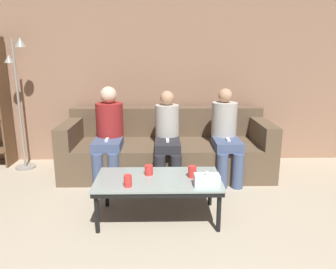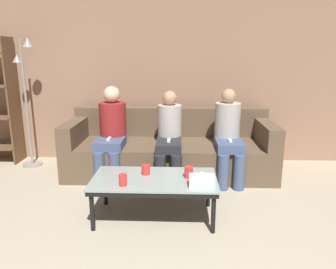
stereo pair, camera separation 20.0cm
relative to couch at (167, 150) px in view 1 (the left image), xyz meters
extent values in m
cube|color=#9E755B|center=(0.00, 0.54, 1.01)|extent=(12.00, 0.06, 2.60)
cube|color=brown|center=(0.00, -0.06, -0.09)|extent=(2.59, 0.94, 0.41)
cube|color=brown|center=(0.00, 0.31, 0.31)|extent=(2.59, 0.20, 0.39)
cube|color=brown|center=(-1.20, -0.06, 0.25)|extent=(0.18, 0.94, 0.27)
cube|color=brown|center=(1.20, -0.06, 0.25)|extent=(0.18, 0.94, 0.27)
cube|color=#8C9E99|center=(-0.10, -1.25, 0.10)|extent=(1.15, 0.61, 0.02)
cube|color=black|center=(-0.10, -1.25, 0.07)|extent=(1.13, 0.60, 0.04)
cylinder|color=black|center=(-0.63, -1.51, -0.12)|extent=(0.04, 0.04, 0.34)
cylinder|color=black|center=(0.42, -1.51, -0.12)|extent=(0.04, 0.04, 0.34)
cylinder|color=black|center=(-0.63, -1.00, -0.12)|extent=(0.04, 0.04, 0.34)
cylinder|color=black|center=(0.42, -1.00, -0.12)|extent=(0.04, 0.04, 0.34)
cylinder|color=red|center=(-0.36, -1.44, 0.16)|extent=(0.07, 0.07, 0.10)
cylinder|color=red|center=(0.21, -1.23, 0.16)|extent=(0.08, 0.08, 0.11)
cylinder|color=red|center=(-0.19, -1.16, 0.15)|extent=(0.08, 0.08, 0.09)
cube|color=silver|center=(0.32, -1.42, 0.15)|extent=(0.22, 0.12, 0.10)
sphere|color=white|center=(0.32, -1.42, 0.22)|extent=(0.04, 0.04, 0.04)
cube|color=brown|center=(-2.16, 0.31, 0.57)|extent=(0.02, 0.32, 1.72)
cylinder|color=gray|center=(-1.91, 0.16, -0.28)|extent=(0.26, 0.26, 0.02)
cylinder|color=gray|center=(-1.91, 0.16, 0.55)|extent=(0.03, 0.03, 1.69)
cone|color=gray|center=(-1.81, 0.16, 1.35)|extent=(0.14, 0.14, 0.12)
cone|color=gray|center=(-1.99, 0.20, 1.15)|extent=(0.12, 0.12, 0.10)
cylinder|color=#47567A|center=(-0.80, -0.53, -0.09)|extent=(0.13, 0.13, 0.41)
cylinder|color=#47567A|center=(-0.62, -0.53, -0.09)|extent=(0.13, 0.13, 0.41)
cube|color=#47567A|center=(-0.71, -0.32, 0.17)|extent=(0.33, 0.42, 0.10)
cylinder|color=maroon|center=(-0.71, -0.11, 0.37)|extent=(0.33, 0.33, 0.51)
sphere|color=beige|center=(-0.71, -0.11, 0.73)|extent=(0.20, 0.20, 0.20)
cube|color=white|center=(-0.71, -0.36, 0.24)|extent=(0.04, 0.12, 0.02)
cylinder|color=#28282D|center=(-0.09, -0.60, -0.09)|extent=(0.13, 0.13, 0.41)
cylinder|color=#28282D|center=(0.09, -0.60, -0.09)|extent=(0.13, 0.13, 0.41)
cube|color=#28282D|center=(0.00, -0.35, 0.17)|extent=(0.29, 0.49, 0.10)
cylinder|color=#B7B2A8|center=(0.00, -0.11, 0.36)|extent=(0.29, 0.29, 0.48)
sphere|color=tan|center=(0.00, -0.11, 0.69)|extent=(0.17, 0.17, 0.17)
cube|color=white|center=(0.00, -0.40, 0.24)|extent=(0.04, 0.12, 0.02)
cylinder|color=#47567A|center=(0.62, -0.57, -0.09)|extent=(0.13, 0.13, 0.41)
cylinder|color=#47567A|center=(0.80, -0.57, -0.09)|extent=(0.13, 0.13, 0.41)
cube|color=#47567A|center=(0.71, -0.34, 0.17)|extent=(0.31, 0.46, 0.10)
cylinder|color=#B7B2A8|center=(0.71, -0.11, 0.38)|extent=(0.31, 0.31, 0.51)
sphere|color=tan|center=(0.71, -0.11, 0.72)|extent=(0.17, 0.17, 0.17)
cube|color=white|center=(0.71, -0.38, 0.24)|extent=(0.04, 0.12, 0.02)
camera|label=1|loc=(-0.07, -4.07, 1.23)|focal=35.00mm
camera|label=2|loc=(0.13, -4.07, 1.23)|focal=35.00mm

